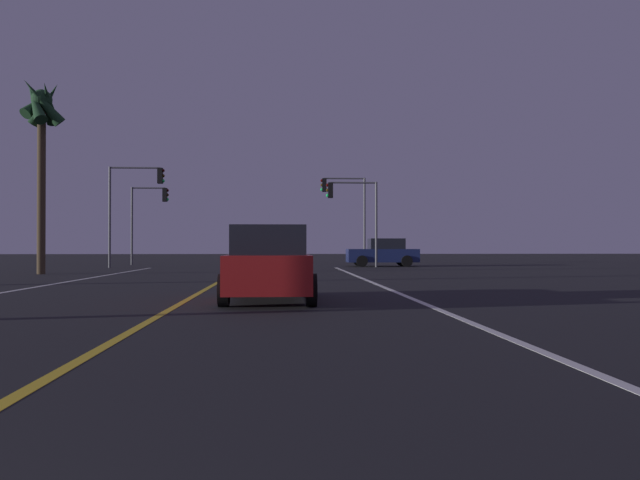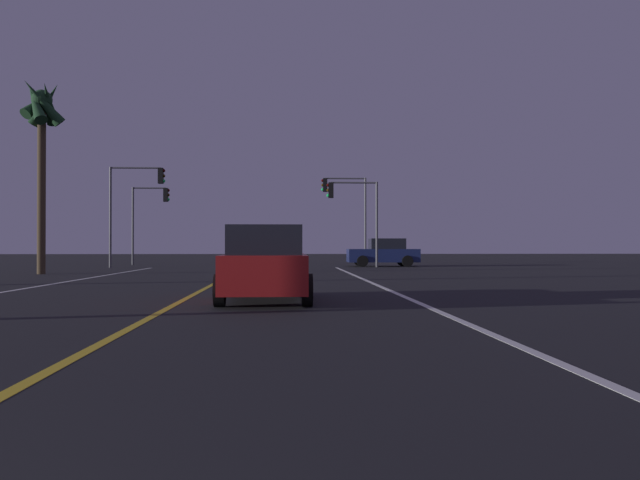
# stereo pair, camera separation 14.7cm
# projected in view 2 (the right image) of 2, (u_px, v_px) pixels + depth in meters

# --- Properties ---
(lane_edge_right) EXTENTS (0.16, 42.65, 0.01)m
(lane_edge_right) POSITION_uv_depth(u_px,v_px,m) (403.00, 296.00, 16.23)
(lane_edge_right) COLOR silver
(lane_edge_right) RESTS_ON ground
(lane_center_divider) EXTENTS (0.16, 42.65, 0.01)m
(lane_center_divider) POSITION_uv_depth(u_px,v_px,m) (189.00, 297.00, 15.95)
(lane_center_divider) COLOR gold
(lane_center_divider) RESTS_ON ground
(car_lead_same_lane) EXTENTS (2.02, 4.30, 1.70)m
(car_lead_same_lane) POSITION_uv_depth(u_px,v_px,m) (266.00, 265.00, 14.71)
(car_lead_same_lane) COLOR black
(car_lead_same_lane) RESTS_ON ground
(car_crossing_side) EXTENTS (4.30, 2.02, 1.70)m
(car_crossing_side) POSITION_uv_depth(u_px,v_px,m) (384.00, 253.00, 39.76)
(car_crossing_side) COLOR black
(car_crossing_side) RESTS_ON ground
(traffic_light_near_right) EXTENTS (3.02, 0.36, 5.00)m
(traffic_light_near_right) POSITION_uv_depth(u_px,v_px,m) (352.00, 203.00, 38.11)
(traffic_light_near_right) COLOR #4C4C51
(traffic_light_near_right) RESTS_ON ground
(traffic_light_near_left) EXTENTS (3.18, 0.36, 5.79)m
(traffic_light_near_left) POSITION_uv_depth(u_px,v_px,m) (136.00, 193.00, 37.46)
(traffic_light_near_left) COLOR #4C4C51
(traffic_light_near_left) RESTS_ON ground
(traffic_light_far_right) EXTENTS (3.03, 0.36, 5.82)m
(traffic_light_far_right) POSITION_uv_depth(u_px,v_px,m) (345.00, 200.00, 43.61)
(traffic_light_far_right) COLOR #4C4C51
(traffic_light_far_right) RESTS_ON ground
(traffic_light_far_left) EXTENTS (2.47, 0.36, 5.11)m
(traffic_light_far_left) POSITION_uv_depth(u_px,v_px,m) (151.00, 207.00, 42.93)
(traffic_light_far_left) COLOR #4C4C51
(traffic_light_far_left) RESTS_ON ground
(palm_tree_left_far) EXTENTS (2.16, 2.09, 8.68)m
(palm_tree_left_far) POSITION_uv_depth(u_px,v_px,m) (42.00, 119.00, 28.96)
(palm_tree_left_far) COLOR #473826
(palm_tree_left_far) RESTS_ON ground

